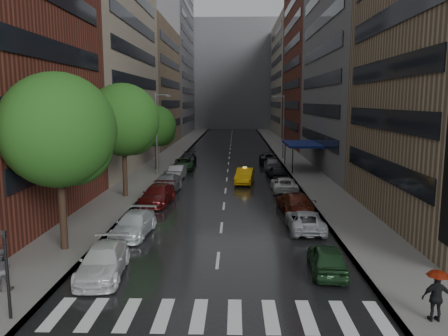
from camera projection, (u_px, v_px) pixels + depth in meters
The scene contains 20 objects.
ground at pixel (214, 293), 19.01m from camera, with size 220.00×220.00×0.00m, color gray.
road at pixel (230, 154), 68.42m from camera, with size 14.00×140.00×0.01m, color black.
sidewalk_left at pixel (172, 154), 68.64m from camera, with size 4.00×140.00×0.15m, color gray.
sidewalk_right at pixel (287, 154), 68.17m from camera, with size 4.00×140.00×0.15m, color gray.
crosswalk at pixel (217, 316), 17.03m from camera, with size 13.15×2.80×0.01m.
buildings_left at pixel (143, 56), 75.05m from camera, with size 8.00×108.00×38.00m.
buildings_right at pixel (321, 60), 72.37m from camera, with size 8.05×109.10×36.00m.
building_far at pixel (233, 76), 133.17m from camera, with size 40.00×14.00×32.00m, color slate.
tree_near at pixel (58, 130), 23.34m from camera, with size 6.18×6.18×9.85m.
tree_mid at pixel (123, 120), 36.84m from camera, with size 6.16×6.16×9.81m.
tree_far at pixel (156, 126), 51.98m from camera, with size 4.90×4.90×7.81m.
taxi at pixel (245, 176), 44.32m from camera, with size 1.64×4.71×1.55m, color #FFB40D.
parked_cars_left at pixel (167, 184), 40.23m from camera, with size 2.78×42.78×1.58m.
parked_cars_right at pixel (283, 182), 41.39m from camera, with size 2.61×42.66×1.53m.
ped_black_umbrella at pixel (1, 263), 18.83m from camera, with size 1.10×0.99×2.09m.
ped_red_umbrella at pixel (437, 291), 16.17m from camera, with size 1.09×0.82×2.01m.
traffic_light at pixel (7, 266), 16.23m from camera, with size 0.18×0.15×3.45m.
street_lamp_left at pixel (157, 132), 48.11m from camera, with size 1.74×0.22×9.00m.
street_lamp_right at pixel (283, 125), 62.53m from camera, with size 1.74×0.22×9.00m.
awning at pixel (302, 144), 52.89m from camera, with size 4.00×8.00×3.12m.
Camera 1 is at (0.90, -17.94, 8.30)m, focal length 35.00 mm.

